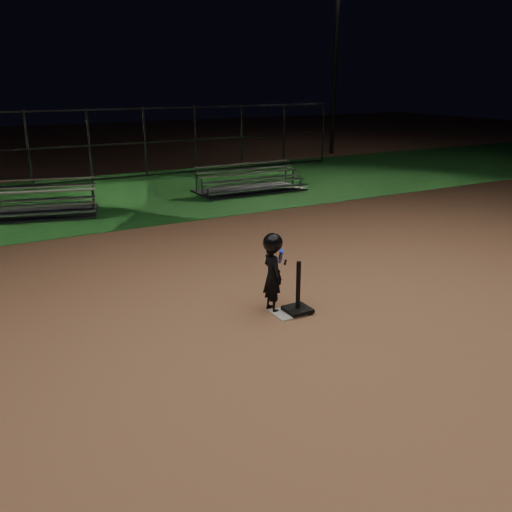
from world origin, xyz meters
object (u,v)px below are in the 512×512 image
at_px(bleacher_left, 24,209).
at_px(bleacher_right, 250,186).
at_px(light_pole_right, 337,45).
at_px(home_plate, 287,313).
at_px(batting_tee, 298,302).
at_px(child_batter, 273,270).

distance_m(bleacher_left, bleacher_right, 6.80).
bearing_deg(bleacher_right, light_pole_right, 39.29).
height_order(home_plate, light_pole_right, light_pole_right).
bearing_deg(batting_tee, child_batter, 136.36).
bearing_deg(bleacher_left, bleacher_right, 14.67).
height_order(bleacher_left, light_pole_right, light_pole_right).
bearing_deg(batting_tee, home_plate, 162.74).
bearing_deg(bleacher_left, child_batter, -58.23).
bearing_deg(bleacher_left, batting_tee, -57.01).
bearing_deg(bleacher_right, bleacher_left, -178.72).
relative_size(child_batter, bleacher_left, 0.31).
height_order(batting_tee, child_batter, child_batter).
xyz_separation_m(batting_tee, light_pole_right, (11.84, 14.99, 4.77)).
height_order(child_batter, bleacher_left, child_batter).
relative_size(home_plate, child_batter, 0.36).
xyz_separation_m(bleacher_left, bleacher_right, (6.80, 0.02, -0.01)).
distance_m(child_batter, bleacher_right, 9.45).
bearing_deg(home_plate, light_pole_right, 51.23).
relative_size(batting_tee, light_pole_right, 0.10).
bearing_deg(home_plate, batting_tee, -17.26).
xyz_separation_m(child_batter, bleacher_right, (4.18, 8.46, -0.49)).
distance_m(home_plate, bleacher_right, 9.59).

